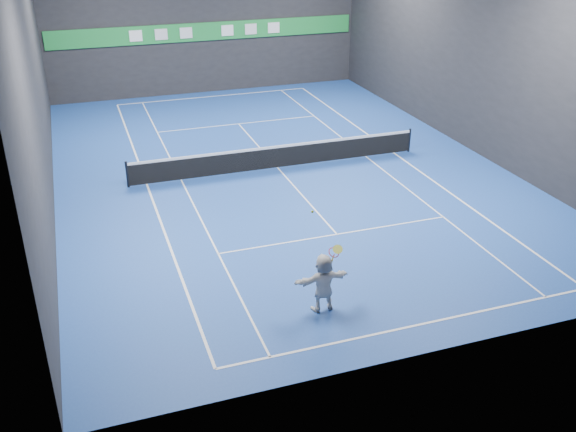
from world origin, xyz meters
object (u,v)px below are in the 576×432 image
object	(u,v)px
tennis_net	(278,156)
tennis_racket	(334,253)
player	(323,283)
tennis_ball	(312,212)

from	to	relation	value
tennis_net	tennis_racket	distance (m)	10.53
tennis_racket	tennis_net	bearing A→B (deg)	80.09
player	tennis_racket	bearing A→B (deg)	-173.22
player	tennis_net	size ratio (longest dim) A/B	0.14
player	tennis_racket	size ratio (longest dim) A/B	3.16
player	tennis_racket	distance (m)	0.89
tennis_ball	tennis_net	distance (m)	10.93
player	tennis_racket	world-z (taller)	tennis_racket
tennis_racket	player	bearing A→B (deg)	-171.10
tennis_net	tennis_racket	size ratio (longest dim) A/B	23.34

